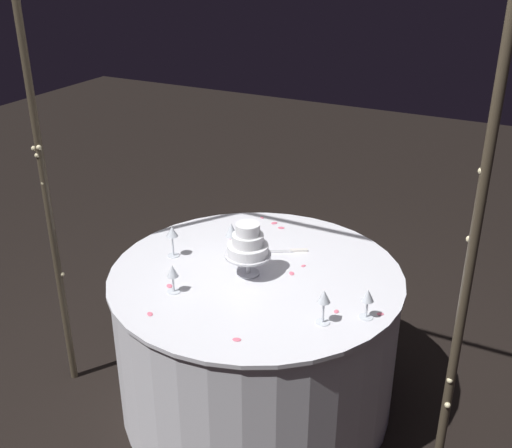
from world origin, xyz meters
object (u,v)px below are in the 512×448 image
at_px(wine_glass_3, 368,298).
at_px(wine_glass_4, 324,299).
at_px(wine_glass_0, 172,234).
at_px(wine_glass_2, 231,231).
at_px(tiered_cake, 248,245).
at_px(cake_knife, 283,251).
at_px(main_table, 256,339).
at_px(wine_glass_1, 173,273).
at_px(decorative_arch, 220,126).

distance_m(wine_glass_3, wine_glass_4, 0.19).
height_order(wine_glass_0, wine_glass_2, wine_glass_0).
xyz_separation_m(tiered_cake, wine_glass_4, (-0.47, 0.22, -0.04)).
bearing_deg(cake_knife, wine_glass_3, 146.12).
xyz_separation_m(wine_glass_0, wine_glass_4, (-0.89, 0.21, -0.01)).
relative_size(tiered_cake, wine_glass_0, 1.63).
distance_m(main_table, wine_glass_1, 0.63).
height_order(wine_glass_2, cake_knife, wine_glass_2).
height_order(wine_glass_0, wine_glass_1, wine_glass_0).
bearing_deg(wine_glass_3, main_table, -12.10).
distance_m(tiered_cake, wine_glass_3, 0.63).
relative_size(main_table, wine_glass_4, 8.94).
bearing_deg(wine_glass_4, main_table, -29.23).
height_order(tiered_cake, wine_glass_4, tiered_cake).
xyz_separation_m(wine_glass_4, cake_knife, (0.42, -0.50, -0.11)).
distance_m(main_table, wine_glass_2, 0.56).
relative_size(wine_glass_0, wine_glass_2, 1.05).
distance_m(wine_glass_1, wine_glass_3, 0.86).
bearing_deg(wine_glass_3, wine_glass_4, 38.83).
bearing_deg(wine_glass_1, main_table, -127.99).
xyz_separation_m(tiered_cake, wine_glass_2, (0.18, -0.17, -0.04)).
xyz_separation_m(wine_glass_2, wine_glass_3, (-0.80, 0.27, -0.01)).
distance_m(tiered_cake, cake_knife, 0.32).
relative_size(main_table, tiered_cake, 5.34).
bearing_deg(tiered_cake, wine_glass_4, 154.96).
bearing_deg(wine_glass_0, wine_glass_3, 175.05).
distance_m(wine_glass_4, cake_knife, 0.66).
height_order(wine_glass_1, cake_knife, wine_glass_1).
bearing_deg(wine_glass_4, cake_knife, -50.17).
xyz_separation_m(tiered_cake, wine_glass_0, (0.42, 0.01, -0.03)).
bearing_deg(wine_glass_2, decorative_arch, 115.65).
height_order(tiered_cake, wine_glass_0, tiered_cake).
bearing_deg(wine_glass_0, wine_glass_1, 124.23).
bearing_deg(tiered_cake, wine_glass_3, 170.87).
bearing_deg(wine_glass_2, main_table, 146.00).
relative_size(wine_glass_0, wine_glass_4, 1.03).
xyz_separation_m(decorative_arch, wine_glass_2, (0.21, -0.45, -0.69)).
height_order(main_table, cake_knife, cake_knife).
relative_size(wine_glass_1, cake_knife, 0.52).
bearing_deg(main_table, wine_glass_0, 4.63).
xyz_separation_m(wine_glass_0, wine_glass_3, (-1.03, 0.09, -0.02)).
height_order(main_table, wine_glass_3, wine_glass_3).
height_order(wine_glass_1, wine_glass_3, same).
height_order(wine_glass_4, cake_knife, wine_glass_4).
xyz_separation_m(decorative_arch, tiered_cake, (0.03, -0.27, -0.64)).
relative_size(wine_glass_3, cake_knife, 0.52).
bearing_deg(wine_glass_3, decorative_arch, 16.72).
xyz_separation_m(wine_glass_1, cake_knife, (-0.28, -0.58, -0.09)).
relative_size(wine_glass_2, wine_glass_3, 1.13).
bearing_deg(wine_glass_2, wine_glass_0, 37.39).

